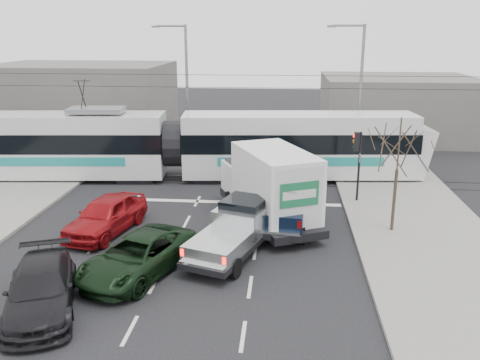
# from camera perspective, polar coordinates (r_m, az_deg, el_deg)

# --- Properties ---
(ground) EXTENTS (120.00, 120.00, 0.00)m
(ground) POSITION_cam_1_polar(r_m,az_deg,el_deg) (20.98, -2.97, -7.82)
(ground) COLOR black
(ground) RESTS_ON ground
(sidewalk_right) EXTENTS (6.00, 60.00, 0.15)m
(sidewalk_right) POSITION_cam_1_polar(r_m,az_deg,el_deg) (21.69, 21.55, -7.97)
(sidewalk_right) COLOR gray
(sidewalk_right) RESTS_ON ground
(rails) EXTENTS (60.00, 1.60, 0.03)m
(rails) POSITION_cam_1_polar(r_m,az_deg,el_deg) (30.31, -0.37, -0.04)
(rails) COLOR #33302D
(rails) RESTS_ON ground
(building_left) EXTENTS (14.00, 10.00, 6.00)m
(building_left) POSITION_cam_1_polar(r_m,az_deg,el_deg) (44.58, -17.27, 8.49)
(building_left) COLOR #68635E
(building_left) RESTS_ON ground
(building_right) EXTENTS (12.00, 10.00, 5.00)m
(building_right) POSITION_cam_1_polar(r_m,az_deg,el_deg) (44.34, 17.20, 7.81)
(building_right) COLOR #68635E
(building_right) RESTS_ON ground
(bare_tree) EXTENTS (2.40, 2.40, 5.00)m
(bare_tree) POSITION_cam_1_polar(r_m,az_deg,el_deg) (22.49, 17.40, 3.31)
(bare_tree) COLOR #47382B
(bare_tree) RESTS_ON ground
(traffic_signal) EXTENTS (0.44, 0.44, 3.60)m
(traffic_signal) POSITION_cam_1_polar(r_m,az_deg,el_deg) (26.36, 13.05, 3.15)
(traffic_signal) COLOR black
(traffic_signal) RESTS_ON ground
(street_lamp_near) EXTENTS (2.38, 0.25, 9.00)m
(street_lamp_near) POSITION_cam_1_polar(r_m,az_deg,el_deg) (33.43, 13.06, 10.03)
(street_lamp_near) COLOR slate
(street_lamp_near) RESTS_ON ground
(street_lamp_far) EXTENTS (2.38, 0.25, 9.00)m
(street_lamp_far) POSITION_cam_1_polar(r_m,az_deg,el_deg) (35.78, -6.27, 10.75)
(street_lamp_far) COLOR slate
(street_lamp_far) RESTS_ON ground
(catenary) EXTENTS (60.00, 0.20, 7.00)m
(catenary) POSITION_cam_1_polar(r_m,az_deg,el_deg) (29.44, -0.39, 7.20)
(catenary) COLOR black
(catenary) RESTS_ON ground
(tram) EXTENTS (28.70, 5.42, 5.83)m
(tram) POSITION_cam_1_polar(r_m,az_deg,el_deg) (30.54, -7.53, 3.94)
(tram) COLOR silver
(tram) RESTS_ON ground
(silver_pickup) EXTENTS (3.62, 5.88, 2.02)m
(silver_pickup) POSITION_cam_1_polar(r_m,az_deg,el_deg) (20.43, -0.30, -5.42)
(silver_pickup) COLOR black
(silver_pickup) RESTS_ON ground
(box_truck) EXTENTS (5.22, 7.51, 3.57)m
(box_truck) POSITION_cam_1_polar(r_m,az_deg,el_deg) (23.26, 3.33, -0.71)
(box_truck) COLOR black
(box_truck) RESTS_ON ground
(navy_pickup) EXTENTS (2.76, 5.90, 2.40)m
(navy_pickup) POSITION_cam_1_polar(r_m,az_deg,el_deg) (23.29, 5.12, -2.23)
(navy_pickup) COLOR black
(navy_pickup) RESTS_ON ground
(green_car) EXTENTS (4.12, 5.74, 1.45)m
(green_car) POSITION_cam_1_polar(r_m,az_deg,el_deg) (19.07, -11.33, -8.34)
(green_car) COLOR black
(green_car) RESTS_ON ground
(red_car) EXTENTS (2.96, 5.09, 1.63)m
(red_car) POSITION_cam_1_polar(r_m,az_deg,el_deg) (23.14, -14.81, -3.82)
(red_car) COLOR maroon
(red_car) RESTS_ON ground
(dark_car) EXTENTS (3.67, 5.41, 1.46)m
(dark_car) POSITION_cam_1_polar(r_m,az_deg,el_deg) (17.64, -21.48, -11.36)
(dark_car) COLOR black
(dark_car) RESTS_ON ground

